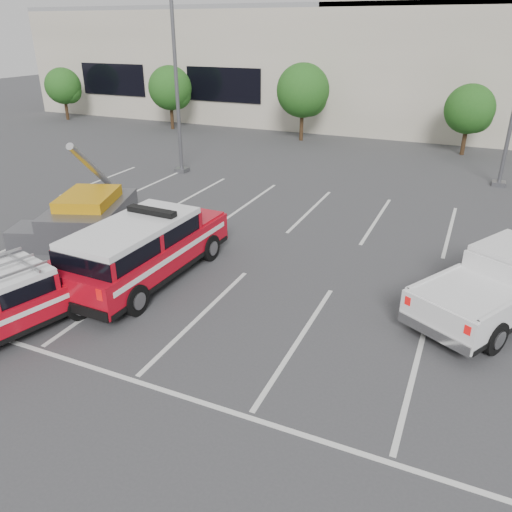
{
  "coord_description": "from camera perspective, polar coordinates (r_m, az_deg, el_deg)",
  "views": [
    {
      "loc": [
        5.85,
        -9.54,
        6.82
      ],
      "look_at": [
        0.72,
        1.92,
        1.05
      ],
      "focal_mm": 35.0,
      "sensor_mm": 36.0,
      "label": 1
    }
  ],
  "objects": [
    {
      "name": "tree_far_left",
      "position": [
        44.3,
        -21.05,
        17.56
      ],
      "size": [
        2.77,
        2.77,
        3.99
      ],
      "color": "#3F2B19",
      "rests_on": "ground"
    },
    {
      "name": "ground",
      "position": [
        13.11,
        -6.36,
        -6.84
      ],
      "size": [
        120.0,
        120.0,
        0.0
      ],
      "primitive_type": "plane",
      "color": "#3A3A3D",
      "rests_on": "ground"
    },
    {
      "name": "utility_rig",
      "position": [
        18.76,
        -18.81,
        4.26
      ],
      "size": [
        3.62,
        4.76,
        3.47
      ],
      "rotation": [
        0.0,
        0.0,
        0.36
      ],
      "color": "#59595E",
      "rests_on": "ground"
    },
    {
      "name": "convention_building",
      "position": [
        41.85,
        17.47,
        20.77
      ],
      "size": [
        60.0,
        16.99,
        13.2
      ],
      "color": "beige",
      "rests_on": "ground"
    },
    {
      "name": "light_pole_left",
      "position": [
        25.66,
        -9.21,
        20.74
      ],
      "size": [
        0.9,
        0.6,
        10.24
      ],
      "color": "#59595E",
      "rests_on": "ground"
    },
    {
      "name": "tree_mid_left",
      "position": [
        33.58,
        5.55,
        18.11
      ],
      "size": [
        3.37,
        3.37,
        4.85
      ],
      "color": "#3F2B19",
      "rests_on": "ground"
    },
    {
      "name": "ladder_suv",
      "position": [
        13.47,
        -27.2,
        -5.29
      ],
      "size": [
        2.9,
        4.81,
        1.78
      ],
      "rotation": [
        0.0,
        0.0,
        -0.27
      ],
      "color": "#AB0816",
      "rests_on": "ground"
    },
    {
      "name": "stall_markings",
      "position": [
        16.67,
        1.36,
        0.55
      ],
      "size": [
        23.0,
        15.0,
        0.01
      ],
      "primitive_type": "cube",
      "color": "silver",
      "rests_on": "ground"
    },
    {
      "name": "tree_mid_right",
      "position": [
        31.89,
        23.36,
        14.99
      ],
      "size": [
        2.77,
        2.77,
        3.99
      ],
      "color": "#3F2B19",
      "rests_on": "ground"
    },
    {
      "name": "tree_left",
      "position": [
        38.02,
        -9.63,
        18.25
      ],
      "size": [
        3.07,
        3.07,
        4.42
      ],
      "color": "#3F2B19",
      "rests_on": "ground"
    },
    {
      "name": "fire_chief_suv",
      "position": [
        14.86,
        -12.59,
        0.32
      ],
      "size": [
        2.32,
        5.9,
        2.05
      ],
      "rotation": [
        0.0,
        0.0,
        -0.03
      ],
      "color": "#AB0816",
      "rests_on": "ground"
    },
    {
      "name": "white_pickup",
      "position": [
        14.39,
        26.32,
        -3.3
      ],
      "size": [
        4.46,
        5.88,
        1.73
      ],
      "rotation": [
        0.0,
        0.0,
        -0.51
      ],
      "color": "silver",
      "rests_on": "ground"
    }
  ]
}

